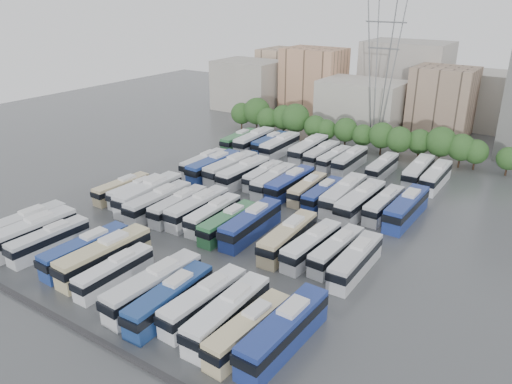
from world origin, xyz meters
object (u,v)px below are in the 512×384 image
Objects in this scene: bus_r2_s5 at (263,175)px; bus_r3_s10 at (382,167)px; bus_r0_s8 at (154,286)px; bus_r1_s10 at (288,237)px; bus_r3_s0 at (239,140)px; bus_r0_s13 at (284,331)px; bus_r2_s6 at (274,181)px; bus_r2_s8 at (307,189)px; bus_r1_s3 at (159,202)px; bus_r2_s12 at (384,204)px; bus_r0_s2 at (49,240)px; bus_r2_s10 at (344,195)px; bus_r1_s8 at (251,223)px; bus_r3_s2 at (270,143)px; bus_r1_s1 at (137,191)px; bus_r3_s12 at (418,171)px; bus_r1_s13 at (356,261)px; bus_r1_s2 at (149,194)px; bus_r3_s5 at (309,149)px; bus_r3_s1 at (254,141)px; bus_r1_s12 at (337,250)px; bus_r2_s9 at (323,194)px; bus_r0_s0 at (24,225)px; bus_r1_s11 at (312,245)px; bus_r0_s1 at (30,233)px; bus_r0_s9 at (170,299)px; bus_r0_s4 at (86,250)px; bus_r3_s8 at (350,160)px; bus_r1_s5 at (198,208)px; bus_r2_s13 at (407,208)px; bus_r2_s1 at (204,163)px; bus_r2_s7 at (290,184)px; bus_r2_s2 at (214,166)px; bus_r0_s5 at (105,256)px; bus_r1_s7 at (228,223)px; bus_r3_s13 at (436,177)px; bus_r1_s4 at (179,205)px; bus_r2_s3 at (231,168)px; bus_r0_s12 at (248,330)px; bus_r0_s10 at (204,301)px; bus_r3_s6 at (322,154)px.

bus_r2_s5 is 23.05m from bus_r3_s10.
bus_r0_s8 is 1.03× the size of bus_r1_s10.
bus_r0_s13 is at bearing -52.77° from bus_r3_s0.
bus_r2_s6 is 6.49m from bus_r2_s8.
bus_r1_s3 reaches higher than bus_r1_s10.
bus_r1_s10 is 19.38m from bus_r2_s12.
bus_r0_s2 is 0.86× the size of bus_r2_s10.
bus_r1_s8 reaches higher than bus_r3_s2.
bus_r3_s12 is (36.25, 35.35, 0.26)m from bus_r1_s1.
bus_r1_s13 is 51.77m from bus_r3_s2.
bus_r3_s5 is (9.80, 36.43, -0.05)m from bus_r1_s2.
bus_r3_s1 is 13.03m from bus_r3_s5.
bus_r1_s12 reaches higher than bus_r2_s9.
bus_r0_s0 is 1.08× the size of bus_r1_s11.
bus_r0_s1 is 1.02× the size of bus_r0_s8.
bus_r1_s13 is (16.49, 18.36, -0.17)m from bus_r0_s8.
bus_r0_s9 is 1.00× the size of bus_r2_s6.
bus_r0_s2 is 0.92× the size of bus_r0_s4.
bus_r1_s10 is at bearing -79.92° from bus_r3_s8.
bus_r2_s12 is 43.03m from bus_r3_s0.
bus_r2_s13 is at bearing 33.08° from bus_r1_s5.
bus_r2_s12 is 0.96× the size of bus_r3_s8.
bus_r2_s1 is 18.89m from bus_r3_s2.
bus_r3_s5 reaches higher than bus_r3_s0.
bus_r1_s12 is 21.59m from bus_r2_s8.
bus_r2_s5 is 0.88× the size of bus_r2_s7.
bus_r1_s12 is at bearing -91.71° from bus_r3_s12.
bus_r2_s2 is (0.13, 16.80, -0.08)m from bus_r1_s2.
bus_r2_s7 is 16.61m from bus_r2_s12.
bus_r1_s11 is at bearing 28.25° from bus_r0_s0.
bus_r0_s5 is 1.10× the size of bus_r3_s8.
bus_r1_s5 is (3.27, 18.39, 0.01)m from bus_r0_s4.
bus_r3_s13 is (19.63, 35.83, 0.11)m from bus_r1_s7.
bus_r2_s1 is (-33.03, 17.89, 0.01)m from bus_r1_s11.
bus_r1_s4 is at bearing -3.43° from bus_r1_s1.
bus_r1_s5 is (16.45, 18.64, -0.03)m from bus_r0_s0.
bus_r1_s3 is 0.95× the size of bus_r2_s3.
bus_r0_s12 reaches higher than bus_r3_s10.
bus_r1_s11 is at bearing -28.39° from bus_r2_s2.
bus_r2_s10 reaches higher than bus_r2_s2.
bus_r1_s8 is 1.10× the size of bus_r1_s11.
bus_r2_s8 is (-0.06, 16.96, -0.32)m from bus_r1_s8.
bus_r3_s13 is (43.07, 0.55, 0.10)m from bus_r3_s0.
bus_r1_s10 reaches higher than bus_r1_s13.
bus_r2_s12 is (19.73, 1.00, -0.10)m from bus_r2_s6.
bus_r3_s6 is at bearing 106.12° from bus_r0_s10.
bus_r3_s2 is at bearing 84.97° from bus_r1_s1.
bus_r0_s0 is 40.74m from bus_r1_s11.
bus_r3_s12 is (6.57, 35.95, 0.02)m from bus_r1_s10.
bus_r1_s2 is at bearing -130.63° from bus_r2_s6.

